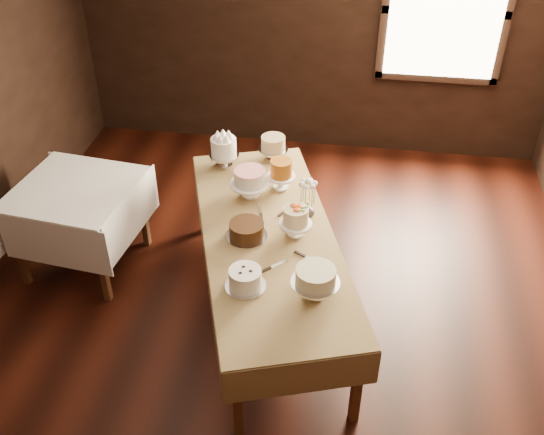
{
  "coord_description": "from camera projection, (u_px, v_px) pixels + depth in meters",
  "views": [
    {
      "loc": [
        0.55,
        -3.32,
        3.57
      ],
      "look_at": [
        0.0,
        0.2,
        0.95
      ],
      "focal_mm": 40.91,
      "sensor_mm": 36.0,
      "label": 1
    }
  ],
  "objects": [
    {
      "name": "display_table",
      "position": [
        269.0,
        240.0,
        4.61
      ],
      "size": [
        1.68,
        2.62,
        0.76
      ],
      "rotation": [
        0.0,
        0.0,
        0.32
      ],
      "color": "#452513",
      "rests_on": "ground"
    },
    {
      "name": "cake_meringue",
      "position": [
        224.0,
        153.0,
        5.29
      ],
      "size": [
        0.3,
        0.3,
        0.27
      ],
      "color": "silver",
      "rests_on": "display_table"
    },
    {
      "name": "cake_flowers",
      "position": [
        296.0,
        223.0,
        4.51
      ],
      "size": [
        0.24,
        0.24,
        0.25
      ],
      "color": "white",
      "rests_on": "display_table"
    },
    {
      "name": "cake_lattice",
      "position": [
        250.0,
        184.0,
        4.93
      ],
      "size": [
        0.32,
        0.32,
        0.24
      ],
      "color": "white",
      "rests_on": "display_table"
    },
    {
      "name": "flower_vase",
      "position": [
        307.0,
        211.0,
        4.72
      ],
      "size": [
        0.14,
        0.14,
        0.12
      ],
      "primitive_type": "imported",
      "rotation": [
        0.0,
        0.0,
        4.98
      ],
      "color": "#2D2823",
      "rests_on": "display_table"
    },
    {
      "name": "cake_cream",
      "position": [
        315.0,
        283.0,
        4.0
      ],
      "size": [
        0.36,
        0.36,
        0.23
      ],
      "color": "silver",
      "rests_on": "display_table"
    },
    {
      "name": "side_table",
      "position": [
        76.0,
        197.0,
        5.07
      ],
      "size": [
        1.04,
        1.04,
        0.79
      ],
      "rotation": [
        0.0,
        0.0,
        -0.12
      ],
      "color": "#452513",
      "rests_on": "ground"
    },
    {
      "name": "cake_speckled",
      "position": [
        273.0,
        149.0,
        5.39
      ],
      "size": [
        0.28,
        0.28,
        0.23
      ],
      "color": "silver",
      "rests_on": "display_table"
    },
    {
      "name": "cake_swirl",
      "position": [
        245.0,
        279.0,
        4.08
      ],
      "size": [
        0.31,
        0.31,
        0.14
      ],
      "color": "silver",
      "rests_on": "display_table"
    },
    {
      "name": "cake_server_a",
      "position": [
        280.0,
        263.0,
        4.31
      ],
      "size": [
        0.19,
        0.19,
        0.01
      ],
      "primitive_type": "cube",
      "rotation": [
        0.0,
        0.0,
        0.79
      ],
      "color": "silver",
      "rests_on": "display_table"
    },
    {
      "name": "wall_back",
      "position": [
        314.0,
        24.0,
        6.38
      ],
      "size": [
        5.0,
        0.02,
        2.8
      ],
      "primitive_type": "cube",
      "color": "black",
      "rests_on": "ground"
    },
    {
      "name": "flower_bouquet",
      "position": [
        308.0,
        191.0,
        4.61
      ],
      "size": [
        0.14,
        0.14,
        0.2
      ],
      "primitive_type": null,
      "color": "white",
      "rests_on": "flower_vase"
    },
    {
      "name": "floor",
      "position": [
        268.0,
        331.0,
        4.82
      ],
      "size": [
        5.0,
        6.0,
        0.01
      ],
      "primitive_type": "cube",
      "color": "black",
      "rests_on": "ground"
    },
    {
      "name": "cake_chocolate",
      "position": [
        247.0,
        231.0,
        4.52
      ],
      "size": [
        0.32,
        0.32,
        0.12
      ],
      "color": "silver",
      "rests_on": "display_table"
    },
    {
      "name": "cake_caramel",
      "position": [
        281.0,
        176.0,
        5.01
      ],
      "size": [
        0.23,
        0.23,
        0.27
      ],
      "color": "white",
      "rests_on": "display_table"
    },
    {
      "name": "cake_server_c",
      "position": [
        260.0,
        208.0,
        4.84
      ],
      "size": [
        0.08,
        0.24,
        0.01
      ],
      "primitive_type": "cube",
      "rotation": [
        0.0,
        0.0,
        1.82
      ],
      "color": "silver",
      "rests_on": "display_table"
    },
    {
      "name": "cake_server_b",
      "position": [
        314.0,
        261.0,
        4.33
      ],
      "size": [
        0.22,
        0.13,
        0.01
      ],
      "primitive_type": "cube",
      "rotation": [
        0.0,
        0.0,
        -0.49
      ],
      "color": "silver",
      "rests_on": "display_table"
    },
    {
      "name": "cake_server_d",
      "position": [
        292.0,
        207.0,
        4.86
      ],
      "size": [
        0.14,
        0.22,
        0.01
      ],
      "primitive_type": "cube",
      "rotation": [
        0.0,
        0.0,
        1.03
      ],
      "color": "silver",
      "rests_on": "display_table"
    },
    {
      "name": "window",
      "position": [
        446.0,
        13.0,
        6.06
      ],
      "size": [
        1.1,
        0.05,
        1.3
      ],
      "primitive_type": "cube",
      "color": "#FFEABF",
      "rests_on": "wall_back"
    }
  ]
}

